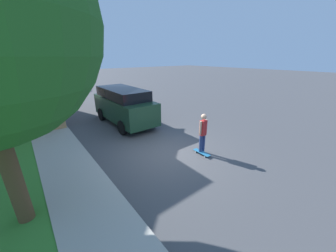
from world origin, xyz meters
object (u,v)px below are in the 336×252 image
at_px(suv_parked, 124,105).
at_px(skateboarder, 203,132).
at_px(car_down_street, 74,84).
at_px(skateboard, 202,153).

bearing_deg(suv_parked, skateboarder, -81.27).
height_order(suv_parked, car_down_street, suv_parked).
bearing_deg(suv_parked, car_down_street, 87.19).
distance_m(suv_parked, car_down_street, 15.84).
bearing_deg(car_down_street, skateboard, -90.04).
height_order(car_down_street, skateboard, car_down_street).
bearing_deg(car_down_street, suv_parked, -92.81).
bearing_deg(skateboard, suv_parked, 97.69).
bearing_deg(skateboard, skateboarder, 45.71).
xyz_separation_m(skateboarder, skateboard, (-0.09, -0.09, -0.90)).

